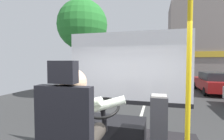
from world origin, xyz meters
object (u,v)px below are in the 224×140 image
Objects in this scene: bus_driver at (77,122)px; steering_console at (111,131)px; parked_car_red at (213,82)px; handrail_pole at (188,99)px; fare_box at (159,129)px.

bus_driver reaches higher than steering_console.
parked_car_red is at bearing 66.57° from steering_console.
parked_car_red is (3.53, 11.37, -1.08)m from handrail_pole.
handrail_pole reaches higher than bus_driver.
bus_driver is 1.28m from steering_console.
handrail_pole reaches higher than steering_console.
fare_box reaches higher than steering_console.
fare_box is at bearing 110.63° from handrail_pole.
steering_console is 1.22× the size of fare_box.
steering_console is (0.00, 1.15, -0.55)m from bus_driver.
bus_driver is 0.76× the size of steering_console.
steering_console is 0.25× the size of parked_car_red.
bus_driver reaches higher than fare_box.
parked_car_red is at bearing 68.69° from bus_driver.
parked_car_red is at bearing 72.75° from handrail_pole.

